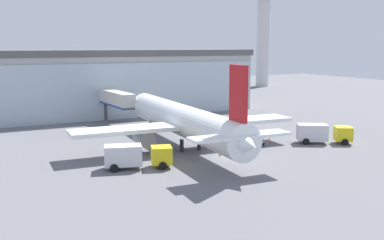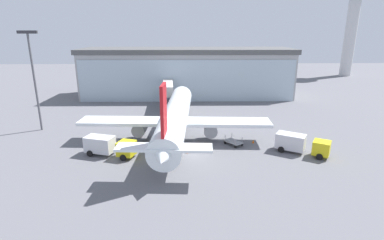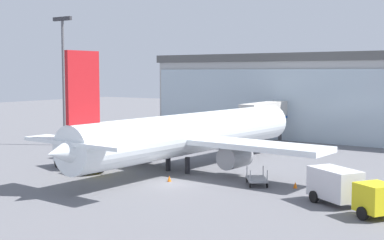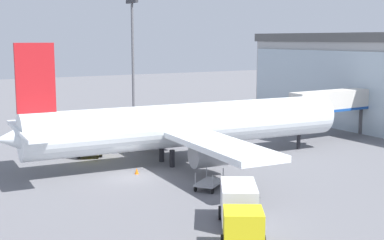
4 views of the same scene
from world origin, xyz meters
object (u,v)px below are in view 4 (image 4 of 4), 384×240
at_px(safety_cone_nose, 137,171).
at_px(safety_cone_wingtip, 241,195).
at_px(jet_bridge, 336,102).
at_px(airplane, 186,125).
at_px(baggage_cart, 209,183).
at_px(catering_truck, 88,138).
at_px(fuel_truck, 240,209).
at_px(apron_light_mast, 133,50).

distance_m(safety_cone_nose, safety_cone_wingtip, 11.10).
bearing_deg(jet_bridge, safety_cone_wingtip, -151.59).
bearing_deg(safety_cone_wingtip, safety_cone_nose, -160.32).
relative_size(airplane, baggage_cart, 11.05).
bearing_deg(baggage_cart, airplane, -143.90).
relative_size(catering_truck, fuel_truck, 1.04).
xyz_separation_m(catering_truck, safety_cone_nose, (11.11, 0.44, -1.19)).
height_order(fuel_truck, safety_cone_nose, fuel_truck).
xyz_separation_m(jet_bridge, fuel_truck, (20.16, -28.32, -2.84)).
bearing_deg(baggage_cart, safety_cone_nose, -102.58).
bearing_deg(safety_cone_nose, jet_bridge, 98.09).
distance_m(apron_light_mast, safety_cone_wingtip, 38.30).
xyz_separation_m(airplane, catering_truck, (-9.29, -6.49, -2.11)).
height_order(apron_light_mast, safety_cone_nose, apron_light_mast).
distance_m(airplane, catering_truck, 11.52).
bearing_deg(safety_cone_nose, safety_cone_wingtip, 19.68).
bearing_deg(apron_light_mast, catering_truck, -38.86).
xyz_separation_m(airplane, fuel_truck, (18.02, -6.53, -2.11)).
distance_m(jet_bridge, fuel_truck, 34.88).
height_order(airplane, safety_cone_nose, airplane).
bearing_deg(catering_truck, baggage_cart, 28.56).
relative_size(jet_bridge, apron_light_mast, 0.77).
relative_size(apron_light_mast, safety_cone_wingtip, 30.89).
height_order(apron_light_mast, safety_cone_wingtip, apron_light_mast).
xyz_separation_m(apron_light_mast, safety_cone_nose, (25.75, -11.36, -9.93)).
bearing_deg(jet_bridge, fuel_truck, -147.03).
xyz_separation_m(jet_bridge, safety_cone_wingtip, (14.41, -24.10, -4.04)).
bearing_deg(jet_bridge, airplane, -176.86).
bearing_deg(apron_light_mast, jet_bridge, 37.10).
distance_m(airplane, safety_cone_nose, 7.13).
height_order(baggage_cart, safety_cone_wingtip, baggage_cart).
bearing_deg(catering_truck, safety_cone_wingtip, 28.86).
xyz_separation_m(jet_bridge, baggage_cart, (11.15, -24.83, -3.81)).
distance_m(airplane, safety_cone_wingtip, 12.92).
bearing_deg(jet_bridge, apron_light_mast, 124.64).
bearing_deg(jet_bridge, baggage_cart, -158.28).
xyz_separation_m(airplane, baggage_cart, (9.01, -3.04, -3.08)).
bearing_deg(apron_light_mast, safety_cone_nose, -23.80).
bearing_deg(airplane, safety_cone_nose, -159.55).
distance_m(jet_bridge, catering_truck, 29.31).
bearing_deg(airplane, safety_cone_wingtip, -96.97).
height_order(catering_truck, baggage_cart, catering_truck).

